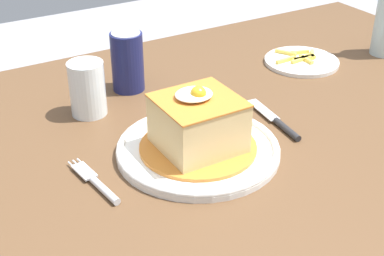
{
  "coord_description": "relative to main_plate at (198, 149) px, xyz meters",
  "views": [
    {
      "loc": [
        -0.48,
        -0.74,
        1.25
      ],
      "look_at": [
        -0.07,
        -0.05,
        0.78
      ],
      "focal_mm": 51.36,
      "sensor_mm": 36.0,
      "label": 1
    }
  ],
  "objects": [
    {
      "name": "fork",
      "position": [
        -0.18,
        -0.0,
        -0.0
      ],
      "size": [
        0.03,
        0.14,
        0.01
      ],
      "color": "silver",
      "rests_on": "dining_table"
    },
    {
      "name": "side_plate_fries",
      "position": [
        0.41,
        0.21,
        -0.0
      ],
      "size": [
        0.17,
        0.17,
        0.02
      ],
      "color": "white",
      "rests_on": "dining_table"
    },
    {
      "name": "main_plate",
      "position": [
        0.0,
        0.0,
        0.0
      ],
      "size": [
        0.28,
        0.28,
        0.02
      ],
      "color": "white",
      "rests_on": "dining_table"
    },
    {
      "name": "knife",
      "position": [
        0.18,
        0.0,
        -0.0
      ],
      "size": [
        0.03,
        0.17,
        0.01
      ],
      "color": "#262628",
      "rests_on": "dining_table"
    },
    {
      "name": "drinking_glass",
      "position": [
        -0.1,
        0.23,
        0.04
      ],
      "size": [
        0.07,
        0.07,
        0.1
      ],
      "color": "silver",
      "rests_on": "dining_table"
    },
    {
      "name": "sandwich_meal",
      "position": [
        -0.0,
        0.0,
        0.05
      ],
      "size": [
        0.2,
        0.2,
        0.12
      ],
      "color": "orange",
      "rests_on": "main_plate"
    },
    {
      "name": "dining_table",
      "position": [
        0.07,
        0.07,
        -0.11
      ],
      "size": [
        1.48,
        0.89,
        0.74
      ],
      "color": "brown",
      "rests_on": "ground_plane"
    },
    {
      "name": "soda_can",
      "position": [
        0.01,
        0.29,
        0.05
      ],
      "size": [
        0.07,
        0.07,
        0.12
      ],
      "color": "#191E51",
      "rests_on": "dining_table"
    }
  ]
}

